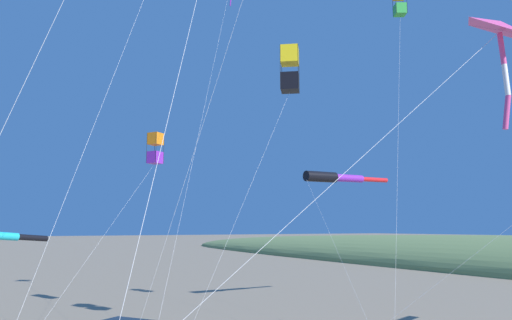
{
  "coord_description": "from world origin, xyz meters",
  "views": [
    {
      "loc": [
        5.25,
        10.09,
        5.14
      ],
      "look_at": [
        -4.65,
        -6.6,
        7.87
      ],
      "focal_mm": 33.59,
      "sensor_mm": 36.0,
      "label": 1
    }
  ],
  "objects_px": {
    "kite_box_long_streamer_left": "(155,148)",
    "kite_delta_yellow_midlevel": "(501,30)",
    "kite_windsock_green_low_center": "(336,178)",
    "kite_box_white_trailing": "(290,69)",
    "kite_box_black_fish_shape": "(400,2)"
  },
  "relations": [
    {
      "from": "kite_windsock_green_low_center",
      "to": "kite_box_white_trailing",
      "type": "bearing_deg",
      "value": 40.31
    },
    {
      "from": "kite_box_long_streamer_left",
      "to": "kite_delta_yellow_midlevel",
      "type": "relative_size",
      "value": 0.83
    },
    {
      "from": "kite_box_white_trailing",
      "to": "kite_box_black_fish_shape",
      "type": "distance_m",
      "value": 9.16
    },
    {
      "from": "kite_box_white_trailing",
      "to": "kite_windsock_green_low_center",
      "type": "distance_m",
      "value": 12.93
    },
    {
      "from": "kite_box_long_streamer_left",
      "to": "kite_box_white_trailing",
      "type": "height_order",
      "value": "kite_box_white_trailing"
    },
    {
      "from": "kite_box_white_trailing",
      "to": "kite_windsock_green_low_center",
      "type": "height_order",
      "value": "kite_box_white_trailing"
    },
    {
      "from": "kite_box_long_streamer_left",
      "to": "kite_delta_yellow_midlevel",
      "type": "bearing_deg",
      "value": 91.72
    },
    {
      "from": "kite_box_black_fish_shape",
      "to": "kite_delta_yellow_midlevel",
      "type": "height_order",
      "value": "kite_box_black_fish_shape"
    },
    {
      "from": "kite_box_long_streamer_left",
      "to": "kite_delta_yellow_midlevel",
      "type": "distance_m",
      "value": 21.73
    },
    {
      "from": "kite_delta_yellow_midlevel",
      "to": "kite_box_white_trailing",
      "type": "bearing_deg",
      "value": -101.66
    },
    {
      "from": "kite_box_white_trailing",
      "to": "kite_box_black_fish_shape",
      "type": "height_order",
      "value": "kite_box_black_fish_shape"
    },
    {
      "from": "kite_box_white_trailing",
      "to": "kite_windsock_green_low_center",
      "type": "xyz_separation_m",
      "value": [
        -9.39,
        -7.97,
        -3.92
      ]
    },
    {
      "from": "kite_box_long_streamer_left",
      "to": "kite_windsock_green_low_center",
      "type": "distance_m",
      "value": 12.7
    },
    {
      "from": "kite_windsock_green_low_center",
      "to": "kite_box_black_fish_shape",
      "type": "relative_size",
      "value": 0.62
    },
    {
      "from": "kite_windsock_green_low_center",
      "to": "kite_box_black_fish_shape",
      "type": "height_order",
      "value": "kite_box_black_fish_shape"
    }
  ]
}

